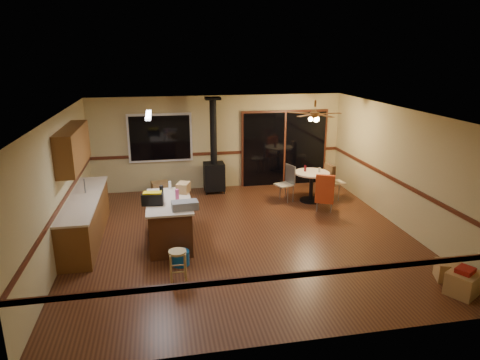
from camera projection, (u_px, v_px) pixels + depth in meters
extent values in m
plane|color=#4B2615|center=(243.00, 236.00, 9.01)|extent=(7.00, 7.00, 0.00)
plane|color=silver|center=(243.00, 113.00, 8.27)|extent=(7.00, 7.00, 0.00)
plane|color=tan|center=(219.00, 143.00, 11.93)|extent=(7.00, 0.00, 7.00)
plane|color=tan|center=(297.00, 254.00, 5.35)|extent=(7.00, 0.00, 7.00)
plane|color=tan|center=(60.00, 187.00, 8.01)|extent=(0.00, 7.00, 7.00)
plane|color=tan|center=(401.00, 169.00, 9.27)|extent=(0.00, 7.00, 7.00)
cube|color=black|center=(160.00, 138.00, 11.54)|extent=(1.72, 0.10, 1.32)
cube|color=black|center=(284.00, 149.00, 12.30)|extent=(2.52, 0.10, 2.10)
cube|color=brown|center=(86.00, 219.00, 8.79)|extent=(0.60, 3.00, 0.86)
cube|color=beige|center=(83.00, 198.00, 8.66)|extent=(0.64, 3.04, 0.04)
cube|color=brown|center=(73.00, 147.00, 8.53)|extent=(0.35, 2.00, 0.80)
cube|color=#4A2512|center=(170.00, 222.00, 8.62)|extent=(0.80, 1.60, 0.86)
cube|color=beige|center=(169.00, 201.00, 8.49)|extent=(0.88, 1.68, 0.04)
cube|color=black|center=(214.00, 176.00, 11.72)|extent=(0.55, 0.50, 0.75)
cylinder|color=black|center=(213.00, 131.00, 11.35)|extent=(0.18, 0.18, 1.77)
cylinder|color=brown|center=(315.00, 115.00, 10.51)|extent=(0.24, 0.24, 0.10)
cylinder|color=brown|center=(315.00, 104.00, 10.43)|extent=(0.05, 0.05, 0.16)
sphere|color=#FFD88C|center=(315.00, 119.00, 10.54)|extent=(0.16, 0.16, 0.16)
cube|color=white|center=(148.00, 115.00, 8.24)|extent=(0.10, 1.20, 0.04)
cube|color=slate|center=(185.00, 205.00, 8.00)|extent=(0.51, 0.31, 0.15)
cube|color=black|center=(153.00, 199.00, 8.22)|extent=(0.43, 0.26, 0.23)
cube|color=gold|center=(152.00, 193.00, 8.19)|extent=(0.36, 0.22, 0.03)
cube|color=#A07847|center=(183.00, 188.00, 8.93)|extent=(0.33, 0.38, 0.21)
cylinder|color=black|center=(162.00, 192.00, 8.51)|extent=(0.09, 0.09, 0.28)
cylinder|color=#D84C8C|center=(177.00, 195.00, 8.45)|extent=(0.08, 0.08, 0.23)
cylinder|color=white|center=(170.00, 185.00, 9.15)|extent=(0.08, 0.08, 0.18)
cylinder|color=tan|center=(178.00, 266.00, 7.19)|extent=(0.36, 0.36, 0.55)
cylinder|color=#0B50A7|center=(181.00, 258.00, 7.78)|extent=(0.34, 0.34, 0.27)
cylinder|color=black|center=(311.00, 200.00, 11.15)|extent=(0.56, 0.56, 0.04)
cylinder|color=black|center=(311.00, 187.00, 11.04)|extent=(0.10, 0.10, 0.70)
cylinder|color=beige|center=(312.00, 173.00, 10.93)|extent=(0.90, 0.90, 0.04)
cylinder|color=#590C14|center=(305.00, 168.00, 10.97)|extent=(0.08, 0.08, 0.16)
cylinder|color=beige|center=(319.00, 170.00, 10.90)|extent=(0.06, 0.06, 0.12)
cube|color=tan|center=(284.00, 185.00, 10.99)|extent=(0.51, 0.51, 0.03)
cube|color=slate|center=(290.00, 174.00, 11.01)|extent=(0.16, 0.39, 0.50)
cube|color=tan|center=(325.00, 193.00, 10.38)|extent=(0.53, 0.53, 0.03)
cube|color=slate|center=(325.00, 185.00, 10.13)|extent=(0.37, 0.20, 0.50)
cube|color=#A73313|center=(325.00, 189.00, 10.14)|extent=(0.44, 0.28, 0.70)
cube|color=tan|center=(336.00, 182.00, 11.20)|extent=(0.44, 0.44, 0.03)
cube|color=slate|center=(330.00, 174.00, 11.07)|extent=(0.08, 0.40, 0.50)
cube|color=#412C18|center=(329.00, 178.00, 11.09)|extent=(0.15, 0.45, 0.70)
cube|color=#A07847|center=(160.00, 188.00, 11.58)|extent=(0.52, 0.44, 0.37)
cube|color=#A07847|center=(463.00, 283.00, 6.82)|extent=(0.64, 0.61, 0.38)
cube|color=#A07847|center=(449.00, 271.00, 7.26)|extent=(0.50, 0.46, 0.33)
cube|color=maroon|center=(465.00, 270.00, 6.76)|extent=(0.36, 0.34, 0.08)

